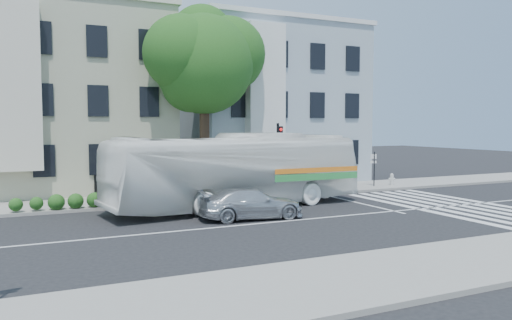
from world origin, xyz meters
TOP-DOWN VIEW (x-y plane):
  - ground at (0.00, 0.00)m, footprint 120.00×120.00m
  - sidewalk_far at (0.00, 8.00)m, footprint 80.00×4.00m
  - sidewalk_near at (0.00, -8.00)m, footprint 80.00×4.00m
  - building_left at (-7.00, 15.00)m, footprint 12.00×10.00m
  - building_right at (7.00, 15.00)m, footprint 12.00×10.00m
  - street_tree at (0.06, 8.74)m, footprint 7.30×5.90m
  - bus at (0.20, 4.08)m, footprint 4.91×13.53m
  - sedan at (-0.43, 1.16)m, footprint 2.34×4.77m
  - hedge at (-5.50, 6.30)m, footprint 8.54×1.63m
  - traffic_signal at (3.51, 6.11)m, footprint 0.44×0.53m
  - fire_hydrant at (12.61, 7.41)m, footprint 0.43×0.26m
  - far_sign_pole at (11.11, 7.38)m, footprint 0.39×0.22m

SIDE VIEW (x-z plane):
  - ground at x=0.00m, z-range 0.00..0.00m
  - sidewalk_far at x=0.00m, z-range 0.00..0.15m
  - sidewalk_near at x=0.00m, z-range 0.00..0.15m
  - hedge at x=-5.50m, z-range 0.15..0.85m
  - fire_hydrant at x=12.61m, z-range 0.16..0.92m
  - sedan at x=-0.43m, z-range 0.00..1.33m
  - far_sign_pole at x=11.11m, z-range 0.47..2.68m
  - bus at x=0.20m, z-range 0.00..3.68m
  - traffic_signal at x=3.51m, z-range 0.61..4.80m
  - building_left at x=-7.00m, z-range 0.00..11.00m
  - building_right at x=7.00m, z-range 0.00..11.00m
  - street_tree at x=0.06m, z-range 2.28..13.38m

